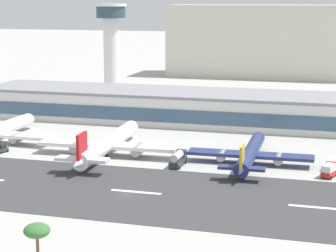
# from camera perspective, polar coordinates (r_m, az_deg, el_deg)

# --- Properties ---
(ground_plane) EXTENTS (1400.00, 1400.00, 0.00)m
(ground_plane) POSITION_cam_1_polar(r_m,az_deg,el_deg) (140.84, -3.71, -6.31)
(ground_plane) COLOR #A8A8A3
(runway_strip) EXTENTS (800.00, 39.73, 0.08)m
(runway_strip) POSITION_cam_1_polar(r_m,az_deg,el_deg) (142.95, -3.40, -6.02)
(runway_strip) COLOR #38383A
(runway_strip) RESTS_ON ground_plane
(runway_centreline_dash_4) EXTENTS (12.00, 1.20, 0.01)m
(runway_centreline_dash_4) POSITION_cam_1_polar(r_m,az_deg,el_deg) (142.57, -2.95, -6.04)
(runway_centreline_dash_4) COLOR white
(runway_centreline_dash_4) RESTS_ON runway_strip
(runway_centreline_dash_5) EXTENTS (12.00, 1.20, 0.01)m
(runway_centreline_dash_5) POSITION_cam_1_polar(r_m,az_deg,el_deg) (135.83, 13.53, -7.27)
(runway_centreline_dash_5) COLOR white
(runway_centreline_dash_5) RESTS_ON runway_strip
(terminal_building) EXTENTS (172.01, 28.08, 11.07)m
(terminal_building) POSITION_cam_1_polar(r_m,az_deg,el_deg) (219.39, 4.50, 1.64)
(terminal_building) COLOR silver
(terminal_building) RESTS_ON ground_plane
(control_tower) EXTENTS (14.00, 14.00, 41.23)m
(control_tower) POSITION_cam_1_polar(r_m,az_deg,el_deg) (279.54, -5.22, 7.86)
(control_tower) COLOR silver
(control_tower) RESTS_ON ground_plane
(distant_hotel_block) EXTENTS (108.79, 33.88, 40.06)m
(distant_hotel_block) POSITION_cam_1_polar(r_m,az_deg,el_deg) (356.50, 9.03, 7.69)
(distant_hotel_block) COLOR beige
(distant_hotel_block) RESTS_ON ground_plane
(airliner_red_tail_gate_1) EXTENTS (40.09, 50.63, 10.56)m
(airliner_red_tail_gate_1) POSITION_cam_1_polar(r_m,az_deg,el_deg) (174.07, -5.66, -1.72)
(airliner_red_tail_gate_1) COLOR white
(airliner_red_tail_gate_1) RESTS_ON ground_plane
(airliner_gold_tail_gate_2) EXTENTS (33.54, 42.77, 8.92)m
(airliner_gold_tail_gate_2) POSITION_cam_1_polar(r_m,az_deg,el_deg) (166.07, 7.51, -2.60)
(airliner_gold_tail_gate_2) COLOR navy
(airliner_gold_tail_gate_2) RESTS_ON ground_plane
(service_baggage_tug_0) EXTENTS (2.68, 3.54, 2.20)m
(service_baggage_tug_0) POSITION_cam_1_polar(r_m,az_deg,el_deg) (184.34, -14.93, -2.05)
(service_baggage_tug_0) COLOR #2D3338
(service_baggage_tug_0) RESTS_ON ground_plane
(service_box_truck_1) EXTENTS (4.45, 6.46, 3.25)m
(service_box_truck_1) POSITION_cam_1_polar(r_m,az_deg,el_deg) (158.99, 14.64, -3.91)
(service_box_truck_1) COLOR #B2231E
(service_box_truck_1) RESTS_ON ground_plane
(service_fuel_truck_2) EXTENTS (3.09, 8.58, 3.95)m
(service_fuel_truck_2) POSITION_cam_1_polar(r_m,az_deg,el_deg) (163.65, 0.92, -3.00)
(service_fuel_truck_2) COLOR #2D3338
(service_fuel_truck_2) RESTS_ON ground_plane
(palm_tree_1) EXTENTS (3.96, 3.96, 10.76)m
(palm_tree_1) POSITION_cam_1_polar(r_m,az_deg,el_deg) (95.06, -11.92, -9.53)
(palm_tree_1) COLOR brown
(palm_tree_1) RESTS_ON ground_plane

